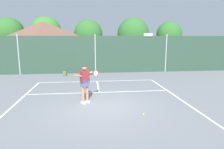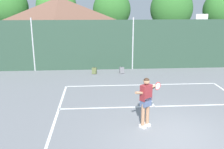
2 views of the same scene
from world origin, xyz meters
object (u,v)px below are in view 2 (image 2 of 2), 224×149
(basketball_hoop, at_px, (200,31))
(tennis_player, at_px, (146,98))
(backpack_grey, at_px, (122,70))
(backpack_olive, at_px, (94,71))

(basketball_hoop, relative_size, tennis_player, 1.91)
(backpack_grey, bearing_deg, basketball_hoop, 25.70)
(basketball_hoop, height_order, tennis_player, basketball_hoop)
(basketball_hoop, distance_m, backpack_olive, 8.69)
(basketball_hoop, xyz_separation_m, tennis_player, (-6.06, -10.20, -1.20))
(basketball_hoop, bearing_deg, backpack_grey, -154.30)
(basketball_hoop, distance_m, tennis_player, 11.92)
(tennis_player, bearing_deg, basketball_hoop, 59.31)
(backpack_olive, bearing_deg, backpack_grey, -0.00)
(tennis_player, bearing_deg, backpack_grey, 90.70)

